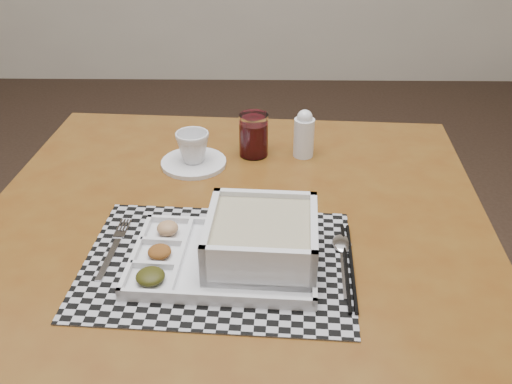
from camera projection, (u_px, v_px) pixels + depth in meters
The scene contains 11 objects.
floor at pixel (51, 347), 1.84m from camera, with size 5.00×5.00×0.00m, color black.
dining_table at pixel (234, 254), 1.15m from camera, with size 1.06×1.06×0.75m.
placemat at pixel (218, 262), 1.00m from camera, with size 0.47×0.34×0.00m, color #95959C.
serving_tray at pixel (250, 245), 0.99m from camera, with size 0.33×0.24×0.09m.
fork at pixel (114, 247), 1.04m from camera, with size 0.03×0.19×0.00m.
spoon at pixel (342, 248), 1.03m from camera, with size 0.04×0.18×0.01m.
chopsticks at pixel (349, 265), 0.99m from camera, with size 0.03×0.24×0.01m.
saucer at pixel (194, 163), 1.31m from camera, with size 0.15×0.15×0.01m, color silver.
cup at pixel (193, 147), 1.29m from camera, with size 0.08×0.08×0.07m, color silver.
juice_glass at pixel (254, 136), 1.33m from camera, with size 0.07×0.07×0.10m.
creamer_bottle at pixel (304, 134), 1.33m from camera, with size 0.05×0.05×0.12m.
Camera 1 is at (0.69, -1.31, 1.38)m, focal length 40.00 mm.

